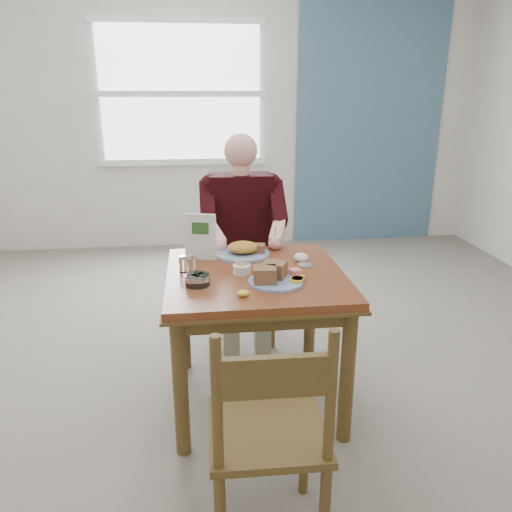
{
  "coord_description": "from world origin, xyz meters",
  "views": [
    {
      "loc": [
        -0.29,
        -2.38,
        1.64
      ],
      "look_at": [
        0.0,
        0.0,
        0.84
      ],
      "focal_mm": 35.0,
      "sensor_mm": 36.0,
      "label": 1
    }
  ],
  "objects": [
    {
      "name": "chair_near",
      "position": [
        -0.06,
        -0.92,
        0.48
      ],
      "size": [
        0.43,
        0.43,
        0.95
      ],
      "color": "brown",
      "rests_on": "ground"
    },
    {
      "name": "shakers",
      "position": [
        -0.34,
        0.05,
        0.79
      ],
      "size": [
        0.1,
        0.05,
        0.09
      ],
      "color": "white",
      "rests_on": "table"
    },
    {
      "name": "metal_dish",
      "position": [
        0.27,
        0.07,
        0.76
      ],
      "size": [
        0.09,
        0.09,
        0.01
      ],
      "primitive_type": "cylinder",
      "rotation": [
        0.0,
        0.0,
        0.06
      ],
      "color": "silver",
      "rests_on": "table"
    },
    {
      "name": "napkin",
      "position": [
        0.27,
        0.14,
        0.77
      ],
      "size": [
        0.08,
        0.06,
        0.05
      ],
      "primitive_type": "ellipsoid",
      "rotation": [
        0.0,
        0.0,
        0.01
      ],
      "color": "white",
      "rests_on": "table"
    },
    {
      "name": "wall_back",
      "position": [
        0.0,
        3.0,
        1.4
      ],
      "size": [
        5.5,
        0.0,
        5.5
      ],
      "primitive_type": "plane",
      "rotation": [
        1.57,
        0.0,
        0.0
      ],
      "color": "silver",
      "rests_on": "ground"
    },
    {
      "name": "far_plate",
      "position": [
        -0.03,
        0.28,
        0.78
      ],
      "size": [
        0.36,
        0.36,
        0.08
      ],
      "color": "white",
      "rests_on": "table"
    },
    {
      "name": "floor",
      "position": [
        0.0,
        0.0,
        0.0
      ],
      "size": [
        6.0,
        6.0,
        0.0
      ],
      "primitive_type": "plane",
      "color": "#6F665A",
      "rests_on": "ground"
    },
    {
      "name": "lemon_wedge",
      "position": [
        -0.09,
        -0.3,
        0.77
      ],
      "size": [
        0.06,
        0.05,
        0.03
      ],
      "primitive_type": "ellipsoid",
      "rotation": [
        0.0,
        0.0,
        0.16
      ],
      "color": "yellow",
      "rests_on": "table"
    },
    {
      "name": "accent_panel",
      "position": [
        1.6,
        2.98,
        1.4
      ],
      "size": [
        1.6,
        0.02,
        2.8
      ],
      "primitive_type": "cube",
      "color": "#476984",
      "rests_on": "ground"
    },
    {
      "name": "diner",
      "position": [
        0.0,
        0.71,
        0.81
      ],
      "size": [
        0.53,
        0.56,
        1.39
      ],
      "color": "tan",
      "rests_on": "chair_far"
    },
    {
      "name": "table",
      "position": [
        0.0,
        0.0,
        0.64
      ],
      "size": [
        0.92,
        0.92,
        0.75
      ],
      "color": "brown",
      "rests_on": "ground"
    },
    {
      "name": "chair_far",
      "position": [
        0.0,
        0.8,
        0.48
      ],
      "size": [
        0.42,
        0.42,
        0.95
      ],
      "color": "brown",
      "rests_on": "ground"
    },
    {
      "name": "creamer",
      "position": [
        -0.3,
        -0.14,
        0.78
      ],
      "size": [
        0.14,
        0.14,
        0.05
      ],
      "color": "white",
      "rests_on": "table"
    },
    {
      "name": "menu",
      "position": [
        -0.27,
        0.24,
        0.88
      ],
      "size": [
        0.17,
        0.06,
        0.26
      ],
      "color": "white",
      "rests_on": "table"
    },
    {
      "name": "near_plate",
      "position": [
        0.07,
        -0.15,
        0.78
      ],
      "size": [
        0.32,
        0.32,
        0.09
      ],
      "color": "white",
      "rests_on": "table"
    },
    {
      "name": "window",
      "position": [
        -0.4,
        2.97,
        1.6
      ],
      "size": [
        1.72,
        0.04,
        1.42
      ],
      "color": "white",
      "rests_on": "wall_back"
    },
    {
      "name": "caddy",
      "position": [
        -0.07,
        -0.01,
        0.77
      ],
      "size": [
        0.1,
        0.1,
        0.07
      ],
      "color": "white",
      "rests_on": "table"
    }
  ]
}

